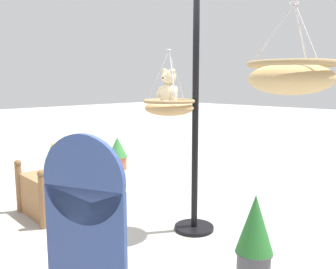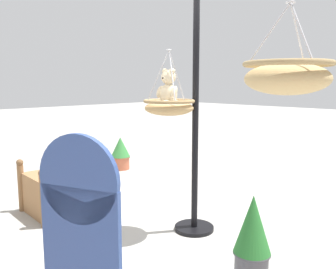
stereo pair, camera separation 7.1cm
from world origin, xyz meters
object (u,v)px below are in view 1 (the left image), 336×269
object	(u,v)px
display_pole_central	(195,156)
potted_plant_bushy_green	(118,153)
hanging_basket_with_teddy	(169,106)
display_sign_board	(85,220)
hanging_basket_left_high	(291,76)
potted_plant_fern_front	(254,239)
potted_plant_flowering_red	(57,158)
teddy_bear	(168,90)
wooden_planter_box	(58,191)

from	to	relation	value
display_pole_central	potted_plant_bushy_green	bearing A→B (deg)	-21.91
hanging_basket_with_teddy	display_sign_board	world-z (taller)	hanging_basket_with_teddy
hanging_basket_left_high	potted_plant_fern_front	distance (m)	1.36
hanging_basket_with_teddy	hanging_basket_left_high	world-z (taller)	hanging_basket_left_high
display_pole_central	potted_plant_flowering_red	size ratio (longest dim) A/B	4.57
teddy_bear	display_sign_board	bearing A→B (deg)	116.55
potted_plant_flowering_red	display_sign_board	world-z (taller)	display_sign_board
display_pole_central	hanging_basket_left_high	bearing A→B (deg)	151.54
hanging_basket_left_high	display_sign_board	size ratio (longest dim) A/B	0.43
display_sign_board	hanging_basket_left_high	bearing A→B (deg)	-127.70
potted_plant_fern_front	potted_plant_bushy_green	size ratio (longest dim) A/B	1.24
potted_plant_flowering_red	display_sign_board	distance (m)	4.44
hanging_basket_with_teddy	teddy_bear	bearing A→B (deg)	90.00
hanging_basket_with_teddy	hanging_basket_left_high	xyz separation A→B (m)	(-1.56, 0.51, 0.29)
display_pole_central	potted_plant_bushy_green	size ratio (longest dim) A/B	4.29
display_pole_central	display_sign_board	bearing A→B (deg)	108.82
hanging_basket_left_high	wooden_planter_box	world-z (taller)	hanging_basket_left_high
hanging_basket_with_teddy	display_sign_board	size ratio (longest dim) A/B	0.51
wooden_planter_box	display_sign_board	xyz separation A→B (m)	(-2.20, 1.00, 0.52)
teddy_bear	potted_plant_fern_front	size ratio (longest dim) A/B	0.51
display_pole_central	hanging_basket_with_teddy	distance (m)	0.62
hanging_basket_with_teddy	teddy_bear	world-z (taller)	hanging_basket_with_teddy
hanging_basket_with_teddy	hanging_basket_left_high	bearing A→B (deg)	161.75
teddy_bear	wooden_planter_box	xyz separation A→B (m)	(1.43, 0.53, -1.29)
wooden_planter_box	potted_plant_bushy_green	world-z (taller)	wooden_planter_box
wooden_planter_box	potted_plant_bushy_green	size ratio (longest dim) A/B	1.36
display_pole_central	hanging_basket_with_teddy	world-z (taller)	display_pole_central
hanging_basket_with_teddy	display_pole_central	bearing A→B (deg)	-120.96
hanging_basket_with_teddy	potted_plant_flowering_red	bearing A→B (deg)	-7.46
display_pole_central	wooden_planter_box	distance (m)	1.86
hanging_basket_with_teddy	display_sign_board	distance (m)	1.82
potted_plant_fern_front	display_sign_board	world-z (taller)	display_sign_board
potted_plant_flowering_red	hanging_basket_left_high	bearing A→B (deg)	168.90
wooden_planter_box	potted_plant_flowering_red	world-z (taller)	wooden_planter_box
potted_plant_bushy_green	hanging_basket_with_teddy	bearing A→B (deg)	152.65
hanging_basket_left_high	display_sign_board	bearing A→B (deg)	52.30
wooden_planter_box	hanging_basket_with_teddy	bearing A→B (deg)	-159.14
teddy_bear	display_sign_board	world-z (taller)	teddy_bear
teddy_bear	potted_plant_flowering_red	xyz separation A→B (m)	(3.19, -0.44, -1.26)
hanging_basket_with_teddy	teddy_bear	xyz separation A→B (m)	(-0.00, 0.02, 0.17)
wooden_planter_box	display_sign_board	size ratio (longest dim) A/B	0.63
potted_plant_flowering_red	potted_plant_bushy_green	bearing A→B (deg)	-116.85
hanging_basket_with_teddy	teddy_bear	size ratio (longest dim) A/B	1.73
teddy_bear	hanging_basket_left_high	bearing A→B (deg)	162.44
display_pole_central	potted_plant_flowering_red	bearing A→B (deg)	-2.88
teddy_bear	hanging_basket_with_teddy	bearing A→B (deg)	-90.00
potted_plant_bushy_green	potted_plant_fern_front	bearing A→B (deg)	156.90
display_pole_central	hanging_basket_with_teddy	bearing A→B (deg)	59.04
hanging_basket_with_teddy	potted_plant_bushy_green	distance (m)	3.22
wooden_planter_box	display_pole_central	bearing A→B (deg)	-153.30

